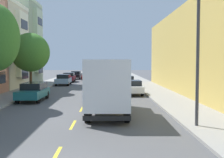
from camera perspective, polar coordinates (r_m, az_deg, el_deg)
The scene contains 15 objects.
ground_plane at distance 37.99m, azimuth -3.56°, elevation -1.54°, with size 160.00×160.00×0.00m, color #4C4C4F.
sidewalk_left at distance 37.03m, azimuth -14.75°, elevation -1.66°, with size 3.20×120.00×0.14m, color gray.
sidewalk_right at distance 36.34m, azimuth 7.55°, elevation -1.67°, with size 3.20×120.00×0.14m, color gray.
lane_centerline_dashes at distance 32.52m, azimuth -4.01°, elevation -2.35°, with size 0.14×47.20×0.01m.
street_tree_third at distance 32.12m, azimuth -15.69°, elevation 5.04°, with size 4.08×4.08×6.16m.
street_lamp at distance 14.54m, azimuth 15.87°, elevation 6.26°, with size 1.35×0.28×6.62m.
delivery_box_truck at distance 17.75m, azimuth -0.82°, elevation -0.93°, with size 2.51×7.39×3.35m.
parked_wagon_burgundy at distance 47.76m, azimuth -8.42°, elevation 0.40°, with size 1.94×4.75×1.50m.
parked_wagon_sky at distance 41.37m, azimuth -9.45°, elevation -0.06°, with size 1.89×4.73×1.50m.
parked_wagon_teal at distance 25.13m, azimuth -15.10°, elevation -2.29°, with size 1.86×4.72×1.50m.
parked_sedan_white at distance 28.85m, azimuth 3.98°, elevation -1.59°, with size 1.90×4.54×1.43m.
parked_hatchback_charcoal at distance 36.44m, azimuth 2.94°, elevation -0.55°, with size 1.78×4.02×1.50m.
parked_suv_orange at distance 61.22m, azimuth 1.47°, elevation 1.24°, with size 2.08×4.85×1.93m.
parked_wagon_black at distance 55.77m, azimuth -7.04°, elevation 0.82°, with size 1.85×4.71×1.50m.
moving_red_sedan at distance 52.49m, azimuth -4.78°, elevation 0.62°, with size 1.80×4.50×1.43m.
Camera 1 is at (1.78, -7.81, 3.21)m, focal length 46.73 mm.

